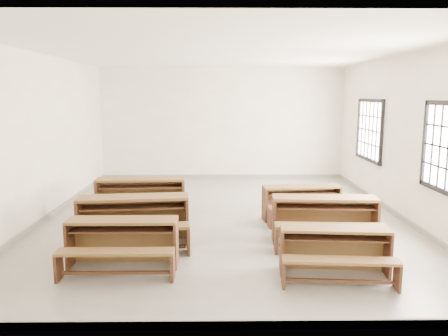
{
  "coord_description": "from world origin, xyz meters",
  "views": [
    {
      "loc": [
        -0.1,
        -8.44,
        2.41
      ],
      "look_at": [
        0.0,
        0.0,
        1.0
      ],
      "focal_mm": 35.0,
      "sensor_mm": 36.0,
      "label": 1
    }
  ],
  "objects_px": {
    "desk_set_0": "(122,240)",
    "desk_set_2": "(141,195)",
    "desk_set_4": "(325,217)",
    "desk_set_1": "(133,217)",
    "desk_set_5": "(302,200)",
    "desk_set_3": "(335,248)"
  },
  "relations": [
    {
      "from": "desk_set_0",
      "to": "desk_set_2",
      "type": "relative_size",
      "value": 0.86
    },
    {
      "from": "desk_set_2",
      "to": "desk_set_4",
      "type": "bearing_deg",
      "value": -28.7
    },
    {
      "from": "desk_set_1",
      "to": "desk_set_2",
      "type": "distance_m",
      "value": 1.66
    },
    {
      "from": "desk_set_1",
      "to": "desk_set_5",
      "type": "height_order",
      "value": "desk_set_1"
    },
    {
      "from": "desk_set_3",
      "to": "desk_set_5",
      "type": "distance_m",
      "value": 2.65
    },
    {
      "from": "desk_set_3",
      "to": "desk_set_5",
      "type": "xyz_separation_m",
      "value": [
        0.06,
        2.65,
        0.01
      ]
    },
    {
      "from": "desk_set_3",
      "to": "desk_set_5",
      "type": "height_order",
      "value": "desk_set_5"
    },
    {
      "from": "desk_set_1",
      "to": "desk_set_4",
      "type": "distance_m",
      "value": 3.12
    },
    {
      "from": "desk_set_4",
      "to": "desk_set_3",
      "type": "bearing_deg",
      "value": -94.53
    },
    {
      "from": "desk_set_0",
      "to": "desk_set_1",
      "type": "height_order",
      "value": "desk_set_1"
    },
    {
      "from": "desk_set_2",
      "to": "desk_set_3",
      "type": "distance_m",
      "value": 4.26
    },
    {
      "from": "desk_set_0",
      "to": "desk_set_3",
      "type": "distance_m",
      "value": 2.94
    },
    {
      "from": "desk_set_2",
      "to": "desk_set_3",
      "type": "bearing_deg",
      "value": -46.05
    },
    {
      "from": "desk_set_0",
      "to": "desk_set_5",
      "type": "distance_m",
      "value": 3.79
    },
    {
      "from": "desk_set_5",
      "to": "desk_set_1",
      "type": "bearing_deg",
      "value": -161.56
    },
    {
      "from": "desk_set_5",
      "to": "desk_set_4",
      "type": "bearing_deg",
      "value": -91.33
    },
    {
      "from": "desk_set_2",
      "to": "desk_set_3",
      "type": "xyz_separation_m",
      "value": [
        3.12,
        -2.9,
        -0.08
      ]
    },
    {
      "from": "desk_set_4",
      "to": "desk_set_5",
      "type": "xyz_separation_m",
      "value": [
        -0.12,
        1.33,
        -0.05
      ]
    },
    {
      "from": "desk_set_4",
      "to": "desk_set_5",
      "type": "distance_m",
      "value": 1.34
    },
    {
      "from": "desk_set_0",
      "to": "desk_set_1",
      "type": "bearing_deg",
      "value": 91.28
    },
    {
      "from": "desk_set_3",
      "to": "desk_set_0",
      "type": "bearing_deg",
      "value": 178.79
    },
    {
      "from": "desk_set_1",
      "to": "desk_set_3",
      "type": "bearing_deg",
      "value": -28.98
    }
  ]
}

